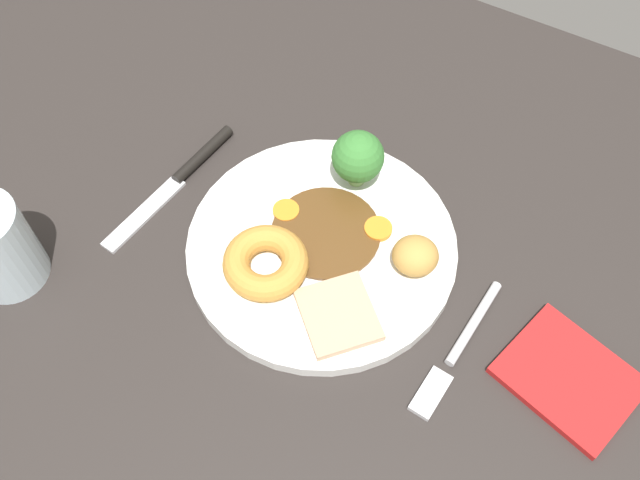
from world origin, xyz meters
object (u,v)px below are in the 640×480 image
(knife, at_px, (182,175))
(dinner_plate, at_px, (320,250))
(carrot_coin_front, at_px, (286,211))
(broccoli_floret, at_px, (358,157))
(fork, at_px, (457,349))
(yorkshire_pudding, at_px, (266,263))
(folded_napkin, at_px, (569,378))
(carrot_coin_back, at_px, (378,229))
(meat_slice_main, at_px, (338,315))
(roast_potato_left, at_px, (415,256))

(knife, bearing_deg, dinner_plate, 93.28)
(carrot_coin_front, distance_m, broccoli_floret, 0.09)
(fork, bearing_deg, carrot_coin_front, -98.48)
(dinner_plate, bearing_deg, yorkshire_pudding, 57.81)
(broccoli_floret, xyz_separation_m, folded_napkin, (-0.26, 0.09, -0.05))
(yorkshire_pudding, relative_size, carrot_coin_front, 3.04)
(carrot_coin_back, xyz_separation_m, knife, (0.21, 0.04, -0.01))
(carrot_coin_back, xyz_separation_m, folded_napkin, (-0.21, 0.05, -0.01))
(dinner_plate, relative_size, meat_slice_main, 3.71)
(fork, distance_m, folded_napkin, 0.10)
(roast_potato_left, bearing_deg, broccoli_floret, -32.90)
(yorkshire_pudding, bearing_deg, knife, -21.80)
(carrot_coin_front, bearing_deg, yorkshire_pudding, 105.86)
(knife, bearing_deg, yorkshire_pudding, 74.21)
(meat_slice_main, height_order, broccoli_floret, broccoli_floret)
(dinner_plate, height_order, carrot_coin_back, carrot_coin_back)
(broccoli_floret, bearing_deg, folded_napkin, 160.87)
(carrot_coin_front, height_order, fork, carrot_coin_front)
(meat_slice_main, xyz_separation_m, roast_potato_left, (-0.03, -0.08, 0.01))
(broccoli_floret, height_order, fork, broccoli_floret)
(yorkshire_pudding, relative_size, roast_potato_left, 1.84)
(carrot_coin_front, bearing_deg, broccoli_floret, -121.08)
(roast_potato_left, distance_m, carrot_coin_front, 0.14)
(yorkshire_pudding, relative_size, folded_napkin, 0.72)
(carrot_coin_front, bearing_deg, folded_napkin, 175.98)
(meat_slice_main, distance_m, yorkshire_pudding, 0.08)
(roast_potato_left, xyz_separation_m, carrot_coin_front, (0.14, 0.01, -0.01))
(yorkshire_pudding, height_order, broccoli_floret, broccoli_floret)
(roast_potato_left, distance_m, folded_napkin, 0.17)
(fork, relative_size, folded_napkin, 1.39)
(meat_slice_main, xyz_separation_m, carrot_coin_back, (0.01, -0.10, -0.00))
(meat_slice_main, distance_m, carrot_coin_back, 0.10)
(fork, distance_m, knife, 0.33)
(carrot_coin_front, relative_size, broccoli_floret, 0.41)
(folded_napkin, bearing_deg, yorkshire_pudding, 8.91)
(roast_potato_left, height_order, fork, roast_potato_left)
(knife, bearing_deg, broccoli_floret, 121.62)
(dinner_plate, xyz_separation_m, meat_slice_main, (-0.05, 0.06, 0.01))
(yorkshire_pudding, xyz_separation_m, broccoli_floret, (-0.02, -0.13, 0.02))
(yorkshire_pudding, distance_m, carrot_coin_front, 0.07)
(dinner_plate, xyz_separation_m, carrot_coin_front, (0.05, -0.02, 0.01))
(meat_slice_main, bearing_deg, dinner_plate, -47.72)
(dinner_plate, bearing_deg, broccoli_floret, -85.17)
(folded_napkin, bearing_deg, knife, -1.60)
(carrot_coin_front, relative_size, fork, 0.17)
(carrot_coin_front, bearing_deg, carrot_coin_back, -163.75)
(carrot_coin_back, height_order, folded_napkin, carrot_coin_back)
(meat_slice_main, height_order, roast_potato_left, roast_potato_left)
(dinner_plate, relative_size, roast_potato_left, 6.00)
(yorkshire_pudding, height_order, knife, yorkshire_pudding)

